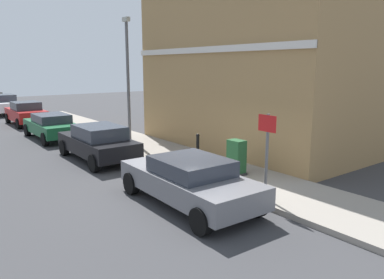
% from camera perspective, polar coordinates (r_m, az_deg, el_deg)
% --- Properties ---
extents(ground, '(80.00, 80.00, 0.00)m').
position_cam_1_polar(ground, '(11.40, -0.63, -7.57)').
color(ground, '#38383A').
extents(sidewalk, '(2.59, 30.00, 0.15)m').
position_cam_1_polar(sidewalk, '(17.25, -7.48, -0.92)').
color(sidewalk, gray).
rests_on(sidewalk, ground).
extents(corner_building, '(7.98, 10.09, 7.31)m').
position_cam_1_polar(corner_building, '(17.93, 12.16, 10.91)').
color(corner_building, '#9E7A4C').
rests_on(corner_building, ground).
extents(car_grey, '(2.03, 4.46, 1.31)m').
position_cam_1_polar(car_grey, '(9.94, -0.42, -6.20)').
color(car_grey, slate).
rests_on(car_grey, ground).
extents(car_black, '(1.86, 4.26, 1.41)m').
position_cam_1_polar(car_black, '(15.06, -14.18, -0.37)').
color(car_black, black).
rests_on(car_black, ground).
extents(car_green, '(1.81, 4.30, 1.29)m').
position_cam_1_polar(car_green, '(20.20, -20.73, 1.99)').
color(car_green, '#195933').
rests_on(car_green, ground).
extents(car_red, '(1.81, 3.98, 1.47)m').
position_cam_1_polar(car_red, '(25.69, -24.04, 3.72)').
color(car_red, maroon).
rests_on(car_red, ground).
extents(car_white, '(1.88, 4.00, 1.54)m').
position_cam_1_polar(car_white, '(31.98, -26.88, 4.84)').
color(car_white, silver).
rests_on(car_white, ground).
extents(utility_cabinet, '(0.46, 0.61, 1.15)m').
position_cam_1_polar(utility_cabinet, '(12.31, 6.80, -2.92)').
color(utility_cabinet, '#1E4C28').
rests_on(utility_cabinet, sidewalk).
extents(bollard_near_cabinet, '(0.14, 0.14, 1.04)m').
position_cam_1_polar(bollard_near_cabinet, '(13.96, 0.89, -1.05)').
color(bollard_near_cabinet, black).
rests_on(bollard_near_cabinet, sidewalk).
extents(street_sign, '(0.08, 0.60, 2.30)m').
position_cam_1_polar(street_sign, '(9.97, 11.40, -0.63)').
color(street_sign, '#59595B').
rests_on(street_sign, sidewalk).
extents(lamppost, '(0.20, 0.44, 5.72)m').
position_cam_1_polar(lamppost, '(18.12, -9.78, 9.89)').
color(lamppost, '#59595B').
rests_on(lamppost, sidewalk).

